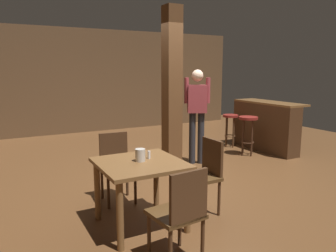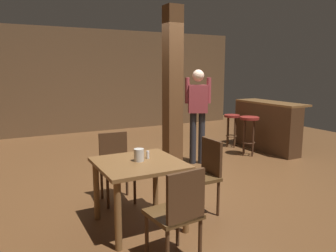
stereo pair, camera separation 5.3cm
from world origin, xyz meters
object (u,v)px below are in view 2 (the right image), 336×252
Objects in this scene: standing_person at (198,110)px; bar_stool_mid at (232,123)px; bar_counter at (266,126)px; bar_stool_near at (249,126)px; dining_table at (139,173)px; chair_east at (203,172)px; napkin_cup at (139,155)px; chair_south at (178,211)px; chair_north at (116,163)px; salt_shaker at (148,155)px.

standing_person is 2.37× the size of bar_stool_mid.
bar_stool_near is at bearing -165.71° from bar_counter.
chair_east is at bearing -2.13° from dining_table.
chair_east reaches higher than napkin_cup.
napkin_cup is 0.19× the size of bar_stool_mid.
bar_stool_mid is (3.28, 2.53, -0.07)m from dining_table.
napkin_cup is at bearing -142.51° from bar_stool_mid.
chair_east is at bearing -141.78° from bar_stool_near.
napkin_cup is at bearing -152.79° from bar_counter.
bar_stool_mid is (3.27, 3.38, 0.04)m from chair_south.
dining_table is 3.60m from bar_stool_near.
bar_counter is (3.73, 1.92, -0.28)m from napkin_cup.
chair_south is (0.01, -1.66, 0.00)m from chair_north.
chair_south is 4.70m from bar_stool_mid.
bar_stool_mid is (3.28, 1.71, 0.04)m from chair_north.
bar_counter is at bearing 5.01° from standing_person.
bar_counter is at bearing 14.29° from bar_stool_near.
chair_north is (0.01, 0.82, -0.10)m from dining_table.
standing_person is 1.30m from bar_stool_near.
chair_east reaches higher than dining_table.
standing_person reaches higher than chair_east.
dining_table is 4.22m from bar_counter.
dining_table is 0.24m from salt_shaker.
salt_shaker is (0.13, 0.05, -0.03)m from napkin_cup.
dining_table is 0.82m from chair_north.
bar_stool_mid is at bearing 37.49° from napkin_cup.
chair_south is 1.13× the size of bar_stool_near.
chair_north is 3.70m from bar_stool_mid.
napkin_cup is at bearing -158.13° from salt_shaker.
standing_person is (1.07, 1.81, 0.50)m from chair_east.
chair_east is 0.55× the size of bar_counter.
bar_stool_near is (2.99, 1.71, -0.18)m from salt_shaker.
chair_east is at bearing 45.19° from chair_south.
bar_stool_mid is at bearing 45.93° from chair_south.
bar_counter reaches higher than chair_south.
chair_south is (-0.81, -0.81, 0.00)m from chair_east.
bar_stool_near is 0.77m from bar_stool_mid.
chair_east is at bearing -133.83° from bar_stool_mid.
chair_east is 6.45× the size of napkin_cup.
dining_table is 10.25× the size of salt_shaker.
chair_east is 1.23× the size of bar_stool_mid.
standing_person is at bearing 54.39° from chair_south.
salt_shaker is 0.05× the size of bar_counter.
chair_north is at bearing 90.22° from napkin_cup.
salt_shaker is at bearing -79.91° from chair_north.
bar_stool_mid is (1.39, 0.75, -0.46)m from standing_person.
napkin_cup is (0.00, -0.80, 0.30)m from chair_north.
bar_stool_mid is at bearing 38.03° from salt_shaker.
standing_person is (1.75, 1.71, 0.22)m from salt_shaker.
chair_north is 1.66m from chair_south.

